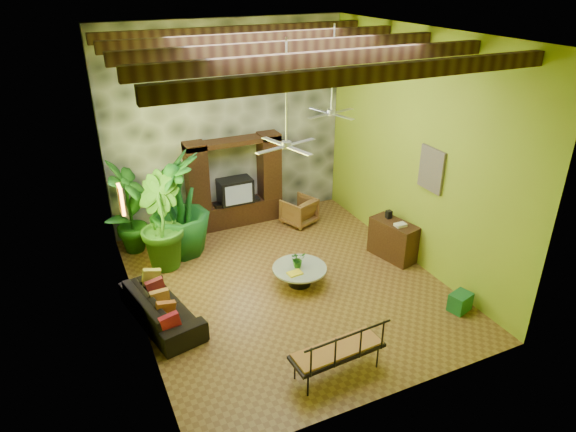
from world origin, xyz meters
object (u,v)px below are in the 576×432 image
tall_plant_a (129,208)px  tall_plant_c (179,205)px  ceiling_fan_front (286,134)px  green_bin (460,302)px  coffee_table (299,273)px  sofa (161,307)px  wicker_armchair (299,211)px  entertainment_center (235,189)px  ceiling_fan_back (332,103)px  tall_plant_b (159,222)px  side_console (393,240)px  iron_bench (340,350)px

tall_plant_a → tall_plant_c: bearing=-26.4°
ceiling_fan_front → green_bin: ceiling_fan_front is taller
ceiling_fan_front → coffee_table: (0.43, 0.30, -3.15)m
sofa → wicker_armchair: (4.12, 2.58, 0.04)m
entertainment_center → sofa: size_ratio=1.12×
green_bin → wicker_armchair: bearing=104.1°
wicker_armchair → ceiling_fan_front: bearing=37.7°
ceiling_fan_back → coffee_table: (-1.37, -1.30, -3.15)m
entertainment_center → ceiling_fan_back: ceiling_fan_back is taller
tall_plant_a → green_bin: tall_plant_a is taller
ceiling_fan_front → coffee_table: size_ratio=1.64×
ceiling_fan_front → tall_plant_a: (-2.45, 3.15, -2.28)m
tall_plant_a → tall_plant_b: tall_plant_a is taller
side_console → tall_plant_b: bearing=145.3°
entertainment_center → side_console: entertainment_center is taller
side_console → green_bin: side_console is taller
ceiling_fan_back → green_bin: (1.05, -3.43, -3.22)m
entertainment_center → coffee_table: entertainment_center is taller
ceiling_fan_back → tall_plant_a: ceiling_fan_back is taller
tall_plant_b → iron_bench: size_ratio=1.32×
ceiling_fan_front → coffee_table: 3.19m
iron_bench → side_console: (3.03, 2.80, -0.09)m
iron_bench → side_console: iron_bench is taller
ceiling_fan_front → iron_bench: (-0.18, -2.40, -2.87)m
ceiling_fan_back → iron_bench: (-1.98, -4.00, -2.87)m
wicker_armchair → tall_plant_c: tall_plant_c is taller
ceiling_fan_front → green_bin: size_ratio=4.45×
ceiling_fan_front → wicker_armchair: ceiling_fan_front is taller
iron_bench → side_console: size_ratio=1.45×
wicker_armchair → tall_plant_b: bearing=-13.1°
tall_plant_a → coffee_table: bearing=-44.7°
green_bin → tall_plant_c: bearing=133.7°
entertainment_center → tall_plant_c: 1.88m
tall_plant_b → coffee_table: size_ratio=1.86×
wicker_armchair → tall_plant_a: bearing=-26.1°
entertainment_center → ceiling_fan_back: (1.60, -1.94, 2.44)m
tall_plant_b → side_console: (4.81, -1.88, -0.61)m
ceiling_fan_front → sofa: ceiling_fan_front is taller
tall_plant_a → side_console: (5.30, -2.75, -0.68)m
iron_bench → wicker_armchair: bearing=67.1°
sofa → tall_plant_a: (0.00, 2.89, 0.81)m
sofa → green_bin: bearing=-123.4°
coffee_table → tall_plant_a: bearing=135.3°
ceiling_fan_back → iron_bench: bearing=-116.3°
wicker_armchair → entertainment_center: bearing=-46.9°
ceiling_fan_front → green_bin: bearing=-32.7°
ceiling_fan_back → entertainment_center: bearing=129.6°
iron_bench → green_bin: size_ratio=3.82×
sofa → iron_bench: (2.27, -2.66, 0.22)m
ceiling_fan_back → side_console: ceiling_fan_back is taller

